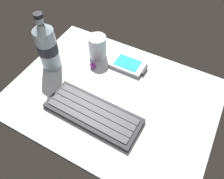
% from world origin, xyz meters
% --- Properties ---
extents(ground_plane, '(0.64, 0.48, 0.03)m').
position_xyz_m(ground_plane, '(0.00, -0.00, -0.01)').
color(ground_plane, silver).
extents(keyboard, '(0.29, 0.12, 0.02)m').
position_xyz_m(keyboard, '(-0.02, -0.09, 0.01)').
color(keyboard, '#232328').
rests_on(keyboard, ground_plane).
extents(handheld_device, '(0.13, 0.08, 0.02)m').
position_xyz_m(handheld_device, '(-0.01, 0.14, 0.01)').
color(handheld_device, '#B7BABF').
rests_on(handheld_device, ground_plane).
extents(juice_cup, '(0.06, 0.06, 0.09)m').
position_xyz_m(juice_cup, '(-0.13, 0.14, 0.04)').
color(juice_cup, silver).
rests_on(juice_cup, ground_plane).
extents(water_bottle, '(0.07, 0.07, 0.21)m').
position_xyz_m(water_bottle, '(-0.25, 0.02, 0.09)').
color(water_bottle, silver).
rests_on(water_bottle, ground_plane).
extents(trackball_mouse, '(0.02, 0.02, 0.02)m').
position_xyz_m(trackball_mouse, '(-0.12, 0.08, 0.01)').
color(trackball_mouse, purple).
rests_on(trackball_mouse, ground_plane).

